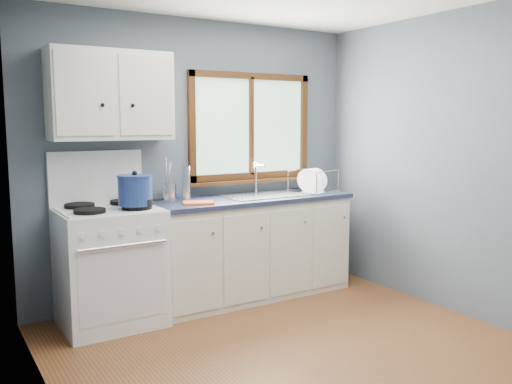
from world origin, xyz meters
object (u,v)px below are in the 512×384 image
gas_range (110,263)px  skillet (137,202)px  thermos (186,183)px  dish_rack (313,186)px  sink (267,202)px  stockpot (135,190)px  base_cabinets (250,252)px  utensil_crock (169,192)px

gas_range → skillet: gas_range is taller
thermos → gas_range: bearing=-171.5°
thermos → dish_rack: 1.29m
sink → stockpot: size_ratio=2.88×
skillet → dish_rack: dish_rack is taller
base_cabinets → utensil_crock: utensil_crock is taller
sink → dish_rack: bearing=-3.6°
base_cabinets → thermos: 0.89m
gas_range → sink: size_ratio=1.62×
thermos → base_cabinets: bearing=-8.4°
dish_rack → thermos: bearing=153.0°
sink → skillet: (-1.30, -0.18, 0.13)m
base_cabinets → sink: bearing=-0.1°
base_cabinets → stockpot: (-1.14, -0.18, 0.67)m
thermos → dish_rack: thermos is taller
base_cabinets → skillet: (-1.12, -0.18, 0.57)m
gas_range → sink: gas_range is taller
stockpot → thermos: stockpot is taller
utensil_crock → dish_rack: 1.42m
stockpot → utensil_crock: 0.53m
gas_range → base_cabinets: size_ratio=0.74×
skillet → thermos: 0.60m
stockpot → utensil_crock: size_ratio=0.78×
dish_rack → gas_range: bearing=158.0°
utensil_crock → dish_rack: (1.41, -0.18, -0.02)m
sink → utensil_crock: utensil_crock is taller
base_cabinets → sink: sink is taller
base_cabinets → skillet: size_ratio=4.78×
gas_range → sink: (1.49, 0.02, 0.37)m
skillet → dish_rack: bearing=-8.3°
base_cabinets → thermos: size_ratio=6.23×
utensil_crock → thermos: size_ratio=1.27×
stockpot → sink: bearing=7.7°
utensil_crock → gas_range: bearing=-164.3°
sink → skillet: 1.32m
thermos → stockpot: bearing=-154.0°
base_cabinets → dish_rack: bearing=-2.7°
sink → thermos: (-0.77, 0.09, 0.21)m
gas_range → utensil_crock: (0.58, 0.16, 0.50)m
utensil_crock → skillet: bearing=-140.7°
utensil_crock → dish_rack: bearing=-7.2°
gas_range → utensil_crock: 0.79m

